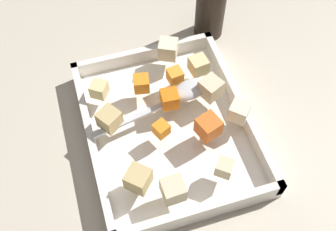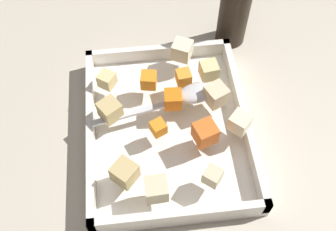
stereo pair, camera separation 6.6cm
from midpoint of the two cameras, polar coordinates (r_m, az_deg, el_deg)
ground_plane at (r=0.71m, az=1.94°, el=-1.49°), size 4.00×4.00×0.00m
baking_dish at (r=0.70m, az=2.71°, el=-2.10°), size 0.34×0.27×0.05m
carrot_chunk_heap_top at (r=0.71m, az=4.90°, el=5.26°), size 0.03×0.03×0.02m
carrot_chunk_near_spoon at (r=0.65m, az=1.52°, el=-1.97°), size 0.03×0.03×0.02m
carrot_chunk_corner_se at (r=0.70m, az=-0.07°, el=4.87°), size 0.03×0.03×0.03m
carrot_chunk_mid_left at (r=0.64m, az=8.26°, el=-2.70°), size 0.04×0.04×0.03m
carrot_chunk_far_left at (r=0.67m, az=3.51°, el=2.11°), size 0.03×0.03×0.03m
potato_chunk_rim_edge at (r=0.72m, az=8.49°, el=6.21°), size 0.03×0.03×0.03m
potato_chunk_center at (r=0.61m, az=9.48°, el=-8.77°), size 0.03×0.03×0.02m
potato_chunk_back_center at (r=0.66m, az=-5.47°, el=0.36°), size 0.04×0.04×0.03m
potato_chunk_far_right at (r=0.74m, az=4.60°, el=9.12°), size 0.04×0.04×0.03m
potato_chunk_near_right at (r=0.70m, az=-6.09°, el=4.91°), size 0.04×0.04×0.03m
potato_chunk_near_left at (r=0.59m, az=1.56°, el=-10.72°), size 0.03×0.03×0.03m
potato_chunk_corner_sw at (r=0.68m, az=9.63°, el=2.73°), size 0.04×0.04×0.03m
potato_chunk_heap_side at (r=0.60m, az=-3.07°, el=-8.40°), size 0.05×0.05×0.03m
potato_chunk_mid_right at (r=0.66m, az=13.03°, el=-1.21°), size 0.04×0.04×0.03m
serving_spoon at (r=0.69m, az=5.74°, el=2.68°), size 0.07×0.22×0.02m
pepper_mill at (r=0.79m, az=12.09°, el=15.33°), size 0.06×0.06×0.21m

